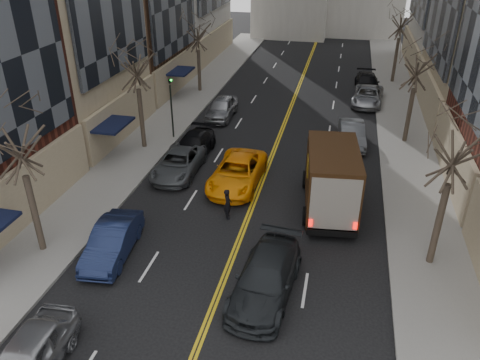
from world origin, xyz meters
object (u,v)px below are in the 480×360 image
object	(u,v)px
ups_truck	(331,178)
taxi	(237,172)
observer_sedan	(266,278)
pedestrian	(228,204)

from	to	relation	value
ups_truck	taxi	bearing A→B (deg)	158.87
observer_sedan	taxi	size ratio (longest dim) A/B	0.99
ups_truck	pedestrian	xyz separation A→B (m)	(-5.07, -2.16, -1.01)
ups_truck	pedestrian	bearing A→B (deg)	-162.85
taxi	pedestrian	xyz separation A→B (m)	(0.34, -3.63, 0.04)
observer_sedan	pedestrian	size ratio (longest dim) A/B	3.42
taxi	observer_sedan	bearing A→B (deg)	-68.33
taxi	ups_truck	bearing A→B (deg)	-13.62
ups_truck	taxi	size ratio (longest dim) A/B	1.20
pedestrian	observer_sedan	bearing A→B (deg)	-172.59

